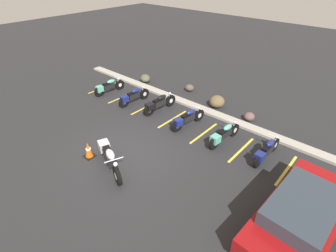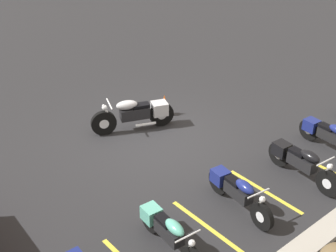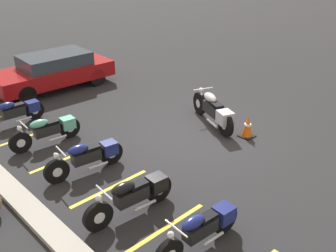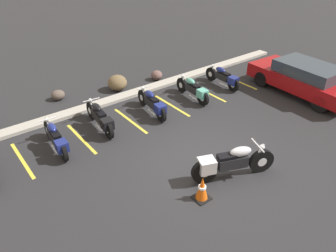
{
  "view_description": "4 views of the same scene",
  "coord_description": "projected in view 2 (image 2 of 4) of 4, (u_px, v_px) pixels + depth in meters",
  "views": [
    {
      "loc": [
        6.59,
        -4.95,
        6.64
      ],
      "look_at": [
        0.51,
        2.0,
        0.71
      ],
      "focal_mm": 28.0,
      "sensor_mm": 36.0,
      "label": 1
    },
    {
      "loc": [
        6.8,
        8.59,
        6.6
      ],
      "look_at": [
        -0.15,
        0.37,
        0.51
      ],
      "focal_mm": 50.0,
      "sensor_mm": 36.0,
      "label": 2
    },
    {
      "loc": [
        -6.74,
        7.61,
        5.25
      ],
      "look_at": [
        -0.37,
        1.52,
        0.9
      ],
      "focal_mm": 42.0,
      "sensor_mm": 36.0,
      "label": 3
    },
    {
      "loc": [
        -5.46,
        -5.19,
        5.84
      ],
      "look_at": [
        -0.4,
        1.37,
        0.76
      ],
      "focal_mm": 35.0,
      "sensor_mm": 36.0,
      "label": 4
    }
  ],
  "objects": [
    {
      "name": "stall_line_2",
      "position": [
        312.0,
        162.0,
        11.79
      ],
      "size": [
        0.1,
        2.1,
        0.0
      ],
      "primitive_type": "cube",
      "color": "gold",
      "rests_on": "ground"
    },
    {
      "name": "parked_bike_1",
      "position": [
        329.0,
        135.0,
        12.15
      ],
      "size": [
        0.56,
        2.01,
        0.79
      ],
      "rotation": [
        0.0,
        0.0,
        1.51
      ],
      "color": "black",
      "rests_on": "ground"
    },
    {
      "name": "parked_bike_4",
      "position": [
        167.0,
        231.0,
        8.98
      ],
      "size": [
        0.57,
        2.01,
        0.79
      ],
      "rotation": [
        0.0,
        0.0,
        1.48
      ],
      "color": "black",
      "rests_on": "ground"
    },
    {
      "name": "stall_line_4",
      "position": [
        207.0,
        227.0,
        9.7
      ],
      "size": [
        0.1,
        2.1,
        0.0
      ],
      "primitive_type": "cube",
      "color": "gold",
      "rests_on": "ground"
    },
    {
      "name": "stall_line_3",
      "position": [
        265.0,
        191.0,
        10.75
      ],
      "size": [
        0.1,
        2.1,
        0.0
      ],
      "primitive_type": "cube",
      "color": "gold",
      "rests_on": "ground"
    },
    {
      "name": "traffic_cone",
      "position": [
        164.0,
        106.0,
        13.84
      ],
      "size": [
        0.4,
        0.4,
        0.66
      ],
      "color": "black",
      "rests_on": "ground"
    },
    {
      "name": "motorcycle_silver_featured",
      "position": [
        137.0,
        113.0,
        13.02
      ],
      "size": [
        2.25,
        1.1,
        0.93
      ],
      "rotation": [
        0.0,
        0.0,
        -0.38
      ],
      "color": "black",
      "rests_on": "ground"
    },
    {
      "name": "parked_bike_3",
      "position": [
        236.0,
        191.0,
        10.07
      ],
      "size": [
        0.63,
        2.03,
        0.8
      ],
      "rotation": [
        0.0,
        0.0,
        1.44
      ],
      "color": "black",
      "rests_on": "ground"
    },
    {
      "name": "concrete_curb",
      "position": [
        317.0,
        238.0,
        9.32
      ],
      "size": [
        18.0,
        0.5,
        0.12
      ],
      "primitive_type": "cube",
      "color": "#A8A399",
      "rests_on": "ground"
    },
    {
      "name": "ground",
      "position": [
        155.0,
        139.0,
        12.78
      ],
      "size": [
        60.0,
        60.0,
        0.0
      ],
      "primitive_type": "plane",
      "color": "#262628"
    },
    {
      "name": "parked_bike_2",
      "position": [
        300.0,
        161.0,
        11.04
      ],
      "size": [
        0.59,
        2.1,
        0.83
      ],
      "rotation": [
        0.0,
        0.0,
        1.48
      ],
      "color": "black",
      "rests_on": "ground"
    }
  ]
}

